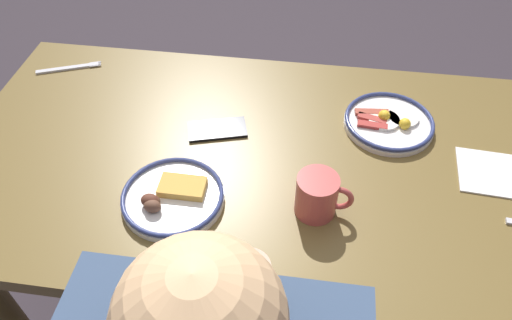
% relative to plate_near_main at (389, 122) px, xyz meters
% --- Properties ---
extents(ground_plane, '(6.00, 6.00, 0.00)m').
position_rel_plate_near_main_xyz_m(ground_plane, '(0.29, 0.15, -0.76)').
color(ground_plane, '#393137').
extents(dining_table, '(1.50, 0.79, 0.74)m').
position_rel_plate_near_main_xyz_m(dining_table, '(0.29, 0.15, -0.12)').
color(dining_table, brown).
rests_on(dining_table, ground_plane).
extents(plate_near_main, '(0.22, 0.22, 0.04)m').
position_rel_plate_near_main_xyz_m(plate_near_main, '(0.00, 0.00, 0.00)').
color(plate_near_main, white).
rests_on(plate_near_main, dining_table).
extents(plate_center_pancakes, '(0.22, 0.22, 0.04)m').
position_rel_plate_near_main_xyz_m(plate_center_pancakes, '(0.47, 0.31, 0.00)').
color(plate_center_pancakes, white).
rests_on(plate_center_pancakes, dining_table).
extents(coffee_mug, '(0.12, 0.09, 0.10)m').
position_rel_plate_near_main_xyz_m(coffee_mug, '(0.17, 0.29, 0.04)').
color(coffee_mug, '#BF4C47').
rests_on(coffee_mug, dining_table).
extents(cell_phone, '(0.16, 0.11, 0.01)m').
position_rel_plate_near_main_xyz_m(cell_phone, '(0.42, 0.08, -0.01)').
color(cell_phone, black).
rests_on(cell_phone, dining_table).
extents(paper_napkin, '(0.16, 0.15, 0.00)m').
position_rel_plate_near_main_xyz_m(paper_napkin, '(-0.23, 0.13, -0.01)').
color(paper_napkin, white).
rests_on(paper_napkin, dining_table).
extents(fork_far, '(0.17, 0.08, 0.01)m').
position_rel_plate_near_main_xyz_m(fork_far, '(0.89, -0.12, -0.01)').
color(fork_far, silver).
rests_on(fork_far, dining_table).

